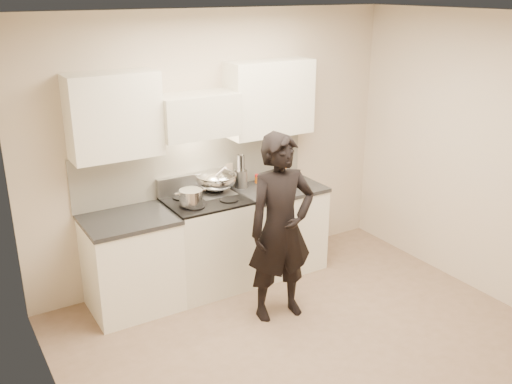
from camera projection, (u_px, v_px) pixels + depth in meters
ground_plane at (315, 347)px, 4.85m from camera, size 4.00×4.00×0.00m
room_shell at (288, 157)px, 4.57m from camera, size 4.04×3.54×2.70m
stove at (207, 243)px, 5.69m from camera, size 0.76×0.65×0.96m
counter_right at (276, 227)px, 6.09m from camera, size 0.92×0.67×0.92m
counter_left at (132, 263)px, 5.31m from camera, size 0.82×0.67×0.92m
wok at (216, 179)px, 5.70m from camera, size 0.41×0.51×0.33m
stock_pot at (191, 197)px, 5.32m from camera, size 0.31×0.24×0.15m
utensil_crock at (241, 177)px, 5.89m from camera, size 0.13×0.13×0.35m
spice_jar at (257, 179)px, 6.04m from camera, size 0.04×0.04×0.10m
oil_glass at (283, 173)px, 6.14m from camera, size 0.09×0.09×0.15m
person at (281, 228)px, 5.06m from camera, size 0.68×0.49×1.73m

